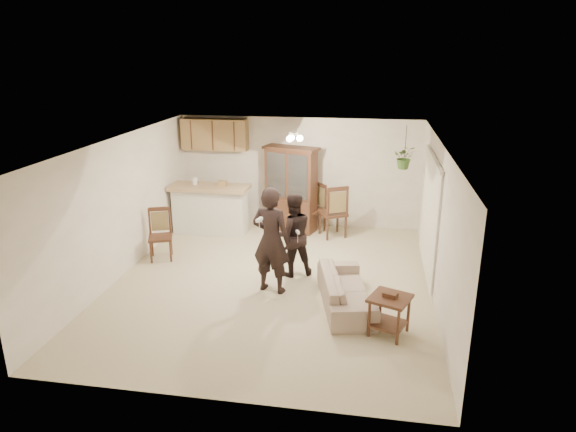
% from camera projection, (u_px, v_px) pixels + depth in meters
% --- Properties ---
extents(floor, '(6.50, 6.50, 0.00)m').
position_uv_depth(floor, '(272.00, 282.00, 9.10)').
color(floor, beige).
rests_on(floor, ground).
extents(ceiling, '(5.50, 6.50, 0.02)m').
position_uv_depth(ceiling, '(270.00, 142.00, 8.32)').
color(ceiling, silver).
rests_on(ceiling, wall_back).
extents(wall_back, '(5.50, 0.02, 2.50)m').
position_uv_depth(wall_back, '(299.00, 172.00, 11.76)').
color(wall_back, white).
rests_on(wall_back, ground).
extents(wall_front, '(5.50, 0.02, 2.50)m').
position_uv_depth(wall_front, '(213.00, 305.00, 5.66)').
color(wall_front, white).
rests_on(wall_front, ground).
extents(wall_left, '(0.02, 6.50, 2.50)m').
position_uv_depth(wall_left, '(120.00, 208.00, 9.14)').
color(wall_left, white).
rests_on(wall_left, ground).
extents(wall_right, '(0.02, 6.50, 2.50)m').
position_uv_depth(wall_right, '(438.00, 224.00, 8.28)').
color(wall_right, white).
rests_on(wall_right, ground).
extents(breakfast_bar, '(1.60, 0.55, 1.00)m').
position_uv_depth(breakfast_bar, '(211.00, 211.00, 11.44)').
color(breakfast_bar, silver).
rests_on(breakfast_bar, floor).
extents(bar_top, '(1.75, 0.70, 0.08)m').
position_uv_depth(bar_top, '(209.00, 187.00, 11.27)').
color(bar_top, tan).
rests_on(bar_top, breakfast_bar).
extents(upper_cabinets, '(1.50, 0.34, 0.70)m').
position_uv_depth(upper_cabinets, '(215.00, 134.00, 11.62)').
color(upper_cabinets, brown).
rests_on(upper_cabinets, wall_back).
extents(vertical_blinds, '(0.06, 2.30, 2.10)m').
position_uv_depth(vertical_blinds, '(429.00, 216.00, 9.18)').
color(vertical_blinds, white).
rests_on(vertical_blinds, wall_right).
extents(ceiling_fixture, '(0.36, 0.36, 0.20)m').
position_uv_depth(ceiling_fixture, '(294.00, 137.00, 9.45)').
color(ceiling_fixture, '#FFE9BF').
rests_on(ceiling_fixture, ceiling).
extents(hanging_plant, '(0.43, 0.37, 0.48)m').
position_uv_depth(hanging_plant, '(405.00, 157.00, 10.42)').
color(hanging_plant, '#2D5823').
rests_on(hanging_plant, ceiling).
extents(plant_cord, '(0.01, 0.01, 0.65)m').
position_uv_depth(plant_cord, '(406.00, 141.00, 10.31)').
color(plant_cord, black).
rests_on(plant_cord, ceiling).
extents(sofa, '(1.12, 1.99, 0.73)m').
position_uv_depth(sofa, '(346.00, 284.00, 8.20)').
color(sofa, '#BFB69D').
rests_on(sofa, floor).
extents(adult, '(0.74, 0.58, 1.80)m').
position_uv_depth(adult, '(271.00, 241.00, 8.53)').
color(adult, black).
rests_on(adult, floor).
extents(child, '(0.81, 0.73, 1.35)m').
position_uv_depth(child, '(292.00, 240.00, 9.24)').
color(child, black).
rests_on(child, floor).
extents(china_hutch, '(1.30, 0.80, 1.92)m').
position_uv_depth(china_hutch, '(291.00, 190.00, 11.47)').
color(china_hutch, '#352113').
rests_on(china_hutch, floor).
extents(side_table, '(0.70, 0.70, 0.66)m').
position_uv_depth(side_table, '(389.00, 315.00, 7.37)').
color(side_table, '#352113').
rests_on(side_table, floor).
extents(chair_bar, '(0.57, 0.57, 1.01)m').
position_uv_depth(chair_bar, '(161.00, 245.00, 10.04)').
color(chair_bar, '#352113').
rests_on(chair_bar, floor).
extents(chair_hutch_left, '(0.67, 0.67, 1.08)m').
position_uv_depth(chair_hutch_left, '(312.00, 217.00, 11.64)').
color(chair_hutch_left, '#352113').
rests_on(chair_hutch_left, floor).
extents(chair_hutch_right, '(0.71, 0.71, 1.18)m').
position_uv_depth(chair_hutch_right, '(333.00, 222.00, 11.26)').
color(chair_hutch_right, '#352113').
rests_on(chair_hutch_right, floor).
extents(controller_adult, '(0.09, 0.17, 0.05)m').
position_uv_depth(controller_adult, '(259.00, 220.00, 8.00)').
color(controller_adult, white).
rests_on(controller_adult, adult).
extents(controller_child, '(0.09, 0.14, 0.04)m').
position_uv_depth(controller_child, '(298.00, 232.00, 8.82)').
color(controller_child, white).
rests_on(controller_child, child).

